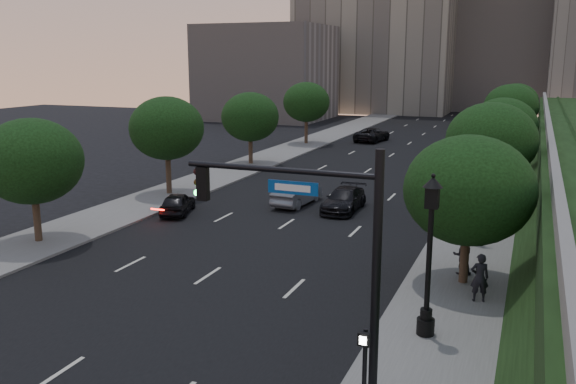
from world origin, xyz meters
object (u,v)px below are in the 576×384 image
at_px(pedestrian_a, 480,278).
at_px(pedestrian_b, 463,255).
at_px(street_lamp, 429,263).
at_px(sedan_mid_left, 297,193).
at_px(sedan_far_left, 372,135).
at_px(traffic_signal_mast, 335,272).
at_px(sedan_near_right, 344,200).
at_px(sedan_far_right, 456,153).
at_px(pedestrian_c, 480,227).
at_px(sedan_near_left, 177,203).

xyz_separation_m(pedestrian_a, pedestrian_b, (-0.93, 2.84, -0.10)).
bearing_deg(street_lamp, sedan_mid_left, 123.88).
bearing_deg(sedan_mid_left, sedan_far_left, -79.89).
xyz_separation_m(traffic_signal_mast, sedan_far_left, (-12.20, 52.19, -2.90)).
xyz_separation_m(sedan_near_right, pedestrian_a, (8.99, -12.12, 0.40)).
bearing_deg(pedestrian_b, pedestrian_a, 95.72).
relative_size(sedan_near_right, sedan_far_right, 1.01).
xyz_separation_m(traffic_signal_mast, pedestrian_a, (3.10, 8.30, -2.58)).
distance_m(sedan_near_right, pedestrian_b, 12.30).
distance_m(street_lamp, sedan_far_right, 37.04).
bearing_deg(street_lamp, pedestrian_a, 69.15).
bearing_deg(street_lamp, traffic_signal_mast, -110.18).
bearing_deg(pedestrian_c, pedestrian_b, 92.60).
xyz_separation_m(street_lamp, pedestrian_a, (1.38, 3.63, -1.54)).
xyz_separation_m(sedan_far_left, sedan_near_right, (6.31, -31.76, -0.08)).
height_order(traffic_signal_mast, pedestrian_a, traffic_signal_mast).
distance_m(sedan_near_left, sedan_far_left, 36.32).
xyz_separation_m(sedan_near_left, pedestrian_a, (18.06, -7.67, 0.44)).
bearing_deg(sedan_near_right, pedestrian_a, -54.20).
bearing_deg(traffic_signal_mast, sedan_near_right, 106.09).
relative_size(pedestrian_a, pedestrian_b, 1.12).
distance_m(pedestrian_a, pedestrian_c, 7.35).
bearing_deg(sedan_mid_left, sedan_far_right, -104.99).
height_order(street_lamp, sedan_near_right, street_lamp).
relative_size(sedan_near_left, pedestrian_b, 2.29).
distance_m(sedan_near_left, pedestrian_a, 19.63).
relative_size(street_lamp, sedan_far_right, 1.18).
bearing_deg(sedan_near_left, street_lamp, 127.97).
relative_size(sedan_near_left, sedan_near_right, 0.80).
bearing_deg(pedestrian_a, traffic_signal_mast, 54.26).
xyz_separation_m(sedan_far_left, pedestrian_a, (15.30, -43.89, 0.31)).
height_order(sedan_far_left, pedestrian_b, pedestrian_b).
distance_m(street_lamp, pedestrian_c, 11.09).
bearing_deg(pedestrian_b, traffic_signal_mast, 66.52).
bearing_deg(sedan_near_right, traffic_signal_mast, -74.67).
xyz_separation_m(sedan_mid_left, sedan_far_right, (7.32, 20.69, 0.05)).
bearing_deg(sedan_far_right, sedan_mid_left, -91.56).
height_order(sedan_mid_left, pedestrian_c, pedestrian_c).
bearing_deg(pedestrian_a, pedestrian_c, -100.51).
xyz_separation_m(street_lamp, sedan_far_right, (-3.52, 36.83, -1.83)).
distance_m(traffic_signal_mast, sedan_mid_left, 22.91).
bearing_deg(pedestrian_b, pedestrian_c, -106.60).
distance_m(sedan_far_right, pedestrian_b, 30.63).
distance_m(sedan_near_right, pedestrian_a, 15.10).
xyz_separation_m(sedan_near_left, sedan_mid_left, (5.85, 4.84, 0.10)).
bearing_deg(sedan_near_left, sedan_far_left, -112.28).
distance_m(sedan_far_left, pedestrian_b, 43.49).
bearing_deg(pedestrian_c, sedan_near_right, -23.10).
distance_m(street_lamp, sedan_far_left, 49.55).
xyz_separation_m(sedan_near_left, pedestrian_c, (17.46, -0.35, 0.42)).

